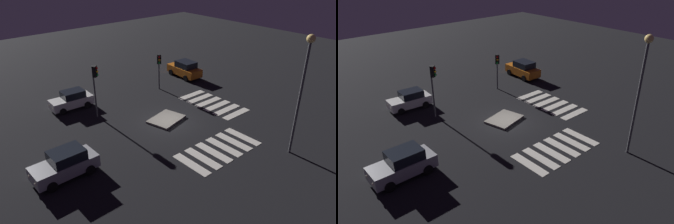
{
  "view_description": "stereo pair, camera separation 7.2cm",
  "coord_description": "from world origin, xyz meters",
  "views": [
    {
      "loc": [
        -16.5,
        -18.87,
        13.42
      ],
      "look_at": [
        0.0,
        0.0,
        1.0
      ],
      "focal_mm": 35.06,
      "sensor_mm": 36.0,
      "label": 1
    },
    {
      "loc": [
        -16.44,
        -18.92,
        13.42
      ],
      "look_at": [
        0.0,
        0.0,
        1.0
      ],
      "focal_mm": 35.06,
      "sensor_mm": 36.0,
      "label": 2
    }
  ],
  "objects": [
    {
      "name": "car_silver",
      "position": [
        -9.96,
        -1.22,
        0.92
      ],
      "size": [
        4.34,
        2.07,
        1.87
      ],
      "rotation": [
        0.0,
        0.0,
        3.15
      ],
      "color": "#9EA0A5",
      "rests_on": "ground"
    },
    {
      "name": "car_orange",
      "position": [
        9.03,
        7.36,
        0.93
      ],
      "size": [
        2.24,
        4.44,
        1.9
      ],
      "rotation": [
        0.0,
        0.0,
        1.52
      ],
      "color": "orange",
      "rests_on": "ground"
    },
    {
      "name": "traffic_light_north",
      "position": [
        4.25,
        6.28,
        2.9
      ],
      "size": [
        0.54,
        0.53,
        3.82
      ],
      "rotation": [
        0.0,
        0.0,
        -2.17
      ],
      "color": "#47474C",
      "rests_on": "ground"
    },
    {
      "name": "car_white",
      "position": [
        -4.88,
        8.12,
        0.84
      ],
      "size": [
        4.0,
        2.01,
        1.71
      ],
      "rotation": [
        0.0,
        0.0,
        3.09
      ],
      "color": "silver",
      "rests_on": "ground"
    },
    {
      "name": "traffic_light_west",
      "position": [
        -3.97,
        4.86,
        3.6
      ],
      "size": [
        0.54,
        0.53,
        4.76
      ],
      "rotation": [
        0.0,
        0.0,
        -0.89
      ],
      "color": "#47474C",
      "rests_on": "ground"
    },
    {
      "name": "street_lamp",
      "position": [
        3.68,
        -9.41,
        5.84
      ],
      "size": [
        0.56,
        0.56,
        8.72
      ],
      "color": "#47474C",
      "rests_on": "ground"
    },
    {
      "name": "ground_plane",
      "position": [
        0.0,
        0.0,
        0.0
      ],
      "size": [
        80.0,
        80.0,
        0.0
      ],
      "primitive_type": "plane",
      "color": "black"
    },
    {
      "name": "crosswalk_near",
      "position": [
        -0.0,
        -5.77,
        0.01
      ],
      "size": [
        6.45,
        3.2,
        0.02
      ],
      "color": "silver",
      "rests_on": "ground"
    },
    {
      "name": "traffic_island",
      "position": [
        0.15,
        0.42,
        0.09
      ],
      "size": [
        3.42,
        2.87,
        0.18
      ],
      "color": "gray",
      "rests_on": "ground"
    },
    {
      "name": "crosswalk_side",
      "position": [
        5.77,
        -0.0,
        0.01
      ],
      "size": [
        3.2,
        6.45,
        0.02
      ],
      "color": "silver",
      "rests_on": "ground"
    }
  ]
}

